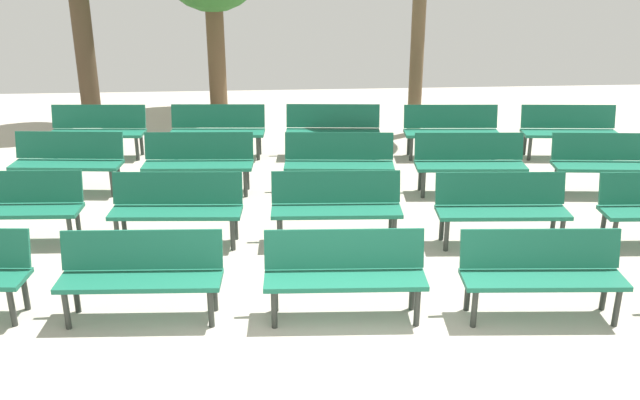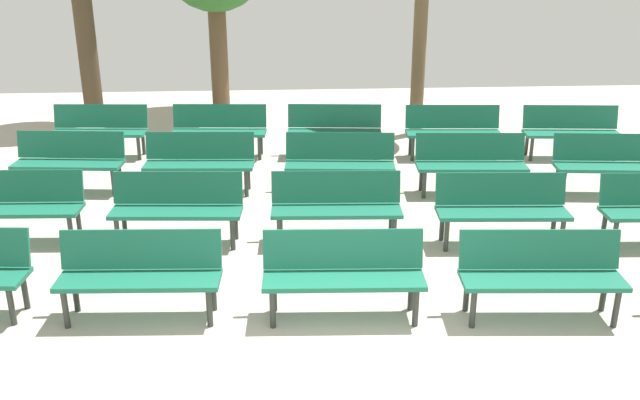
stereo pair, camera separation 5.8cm
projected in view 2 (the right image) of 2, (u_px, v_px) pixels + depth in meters
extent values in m
cylinder|color=#2D332D|center=(11.00, 306.00, 6.90)|extent=(0.06, 0.06, 0.40)
cylinder|color=#2D332D|center=(25.00, 291.00, 7.20)|extent=(0.06, 0.06, 0.40)
cube|color=#19664C|center=(139.00, 280.00, 6.93)|extent=(1.62, 0.51, 0.05)
cube|color=#19664C|center=(141.00, 249.00, 7.03)|extent=(1.60, 0.19, 0.40)
cylinder|color=#2D332D|center=(66.00, 309.00, 6.85)|extent=(0.06, 0.06, 0.40)
cylinder|color=#2D332D|center=(209.00, 308.00, 6.87)|extent=(0.06, 0.06, 0.40)
cylinder|color=#2D332D|center=(76.00, 293.00, 7.14)|extent=(0.06, 0.06, 0.40)
cylinder|color=#2D332D|center=(213.00, 292.00, 7.17)|extent=(0.06, 0.06, 0.40)
cube|color=#19664C|center=(344.00, 280.00, 6.93)|extent=(1.62, 0.51, 0.05)
cube|color=#19664C|center=(343.00, 249.00, 7.03)|extent=(1.60, 0.19, 0.40)
cylinder|color=#2D332D|center=(273.00, 309.00, 6.85)|extent=(0.06, 0.06, 0.40)
cylinder|color=#2D332D|center=(416.00, 308.00, 6.88)|extent=(0.06, 0.06, 0.40)
cylinder|color=#2D332D|center=(274.00, 293.00, 7.15)|extent=(0.06, 0.06, 0.40)
cylinder|color=#2D332D|center=(411.00, 292.00, 7.18)|extent=(0.06, 0.06, 0.40)
cube|color=#19664C|center=(542.00, 280.00, 6.92)|extent=(1.62, 0.53, 0.05)
cube|color=#19664C|center=(539.00, 249.00, 7.02)|extent=(1.60, 0.22, 0.40)
cylinder|color=#2D332D|center=(473.00, 309.00, 6.85)|extent=(0.06, 0.06, 0.40)
cylinder|color=#2D332D|center=(616.00, 309.00, 6.86)|extent=(0.06, 0.06, 0.40)
cylinder|color=#2D332D|center=(467.00, 293.00, 7.15)|extent=(0.06, 0.06, 0.40)
cylinder|color=#2D332D|center=(604.00, 293.00, 7.16)|extent=(0.06, 0.06, 0.40)
cube|color=#19664C|center=(15.00, 210.00, 8.66)|extent=(1.62, 0.51, 0.05)
cube|color=#19664C|center=(19.00, 186.00, 8.76)|extent=(1.60, 0.19, 0.40)
cylinder|color=#2D332D|center=(71.00, 232.00, 8.61)|extent=(0.06, 0.06, 0.40)
cylinder|color=#2D332D|center=(79.00, 222.00, 8.91)|extent=(0.06, 0.06, 0.40)
cube|color=#19664C|center=(176.00, 212.00, 8.61)|extent=(1.63, 0.54, 0.05)
cube|color=#19664C|center=(178.00, 188.00, 8.70)|extent=(1.60, 0.23, 0.40)
cylinder|color=#2D332D|center=(118.00, 234.00, 8.54)|extent=(0.06, 0.06, 0.40)
cylinder|color=#2D332D|center=(233.00, 234.00, 8.54)|extent=(0.06, 0.06, 0.40)
cylinder|color=#2D332D|center=(124.00, 224.00, 8.84)|extent=(0.06, 0.06, 0.40)
cylinder|color=#2D332D|center=(236.00, 224.00, 8.83)|extent=(0.06, 0.06, 0.40)
cube|color=#19664C|center=(336.00, 211.00, 8.63)|extent=(1.62, 0.51, 0.05)
cube|color=#19664C|center=(336.00, 187.00, 8.73)|extent=(1.60, 0.19, 0.40)
cylinder|color=#2D332D|center=(279.00, 234.00, 8.55)|extent=(0.06, 0.06, 0.40)
cylinder|color=#2D332D|center=(394.00, 233.00, 8.58)|extent=(0.06, 0.06, 0.40)
cylinder|color=#2D332D|center=(280.00, 223.00, 8.85)|extent=(0.06, 0.06, 0.40)
cylinder|color=#2D332D|center=(391.00, 223.00, 8.88)|extent=(0.06, 0.06, 0.40)
cube|color=#19664C|center=(503.00, 213.00, 8.57)|extent=(1.62, 0.53, 0.05)
cube|color=#19664C|center=(500.00, 189.00, 8.67)|extent=(1.60, 0.21, 0.40)
cylinder|color=#2D332D|center=(446.00, 236.00, 8.50)|extent=(0.06, 0.06, 0.40)
cylinder|color=#2D332D|center=(562.00, 235.00, 8.51)|extent=(0.06, 0.06, 0.40)
cylinder|color=#2D332D|center=(442.00, 225.00, 8.80)|extent=(0.06, 0.06, 0.40)
cylinder|color=#2D332D|center=(553.00, 225.00, 8.80)|extent=(0.06, 0.06, 0.40)
cylinder|color=#2D332D|center=(615.00, 236.00, 8.48)|extent=(0.06, 0.06, 0.40)
cylinder|color=#2D332D|center=(604.00, 226.00, 8.78)|extent=(0.06, 0.06, 0.40)
cube|color=#19664C|center=(68.00, 164.00, 10.36)|extent=(1.63, 0.59, 0.05)
cube|color=#19664C|center=(71.00, 144.00, 10.46)|extent=(1.60, 0.27, 0.40)
cylinder|color=#2D332D|center=(19.00, 182.00, 10.31)|extent=(0.06, 0.06, 0.40)
cylinder|color=#2D332D|center=(113.00, 183.00, 10.27)|extent=(0.06, 0.06, 0.40)
cylinder|color=#2D332D|center=(28.00, 175.00, 10.61)|extent=(0.06, 0.06, 0.40)
cylinder|color=#2D332D|center=(120.00, 176.00, 10.57)|extent=(0.06, 0.06, 0.40)
cube|color=#19664C|center=(199.00, 165.00, 10.32)|extent=(1.62, 0.53, 0.05)
cube|color=#19664C|center=(200.00, 145.00, 10.42)|extent=(1.60, 0.21, 0.40)
cylinder|color=#2D332D|center=(150.00, 184.00, 10.24)|extent=(0.06, 0.06, 0.40)
cylinder|color=#2D332D|center=(246.00, 183.00, 10.25)|extent=(0.06, 0.06, 0.40)
cylinder|color=#2D332D|center=(155.00, 176.00, 10.54)|extent=(0.06, 0.06, 0.40)
cylinder|color=#2D332D|center=(248.00, 176.00, 10.55)|extent=(0.06, 0.06, 0.40)
cube|color=#19664C|center=(340.00, 166.00, 10.29)|extent=(1.63, 0.57, 0.05)
cube|color=#19664C|center=(340.00, 146.00, 10.39)|extent=(1.60, 0.26, 0.40)
cylinder|color=#2D332D|center=(292.00, 184.00, 10.24)|extent=(0.06, 0.06, 0.40)
cylinder|color=#2D332D|center=(388.00, 185.00, 10.21)|extent=(0.06, 0.06, 0.40)
cylinder|color=#2D332D|center=(293.00, 177.00, 10.54)|extent=(0.06, 0.06, 0.40)
cylinder|color=#2D332D|center=(386.00, 177.00, 10.51)|extent=(0.06, 0.06, 0.40)
cube|color=#19664C|center=(471.00, 167.00, 10.26)|extent=(1.63, 0.54, 0.05)
cube|color=#19664C|center=(470.00, 146.00, 10.36)|extent=(1.60, 0.23, 0.40)
cylinder|color=#2D332D|center=(424.00, 185.00, 10.20)|extent=(0.06, 0.06, 0.40)
cylinder|color=#2D332D|center=(521.00, 185.00, 10.19)|extent=(0.06, 0.06, 0.40)
cylinder|color=#2D332D|center=(421.00, 178.00, 10.50)|extent=(0.06, 0.06, 0.40)
cylinder|color=#2D332D|center=(515.00, 178.00, 10.49)|extent=(0.06, 0.06, 0.40)
cube|color=#19664C|center=(611.00, 167.00, 10.23)|extent=(1.63, 0.59, 0.05)
cube|color=#19664C|center=(608.00, 147.00, 10.33)|extent=(1.60, 0.28, 0.40)
cylinder|color=#2D332D|center=(563.00, 185.00, 10.19)|extent=(0.06, 0.06, 0.40)
cylinder|color=#2D332D|center=(557.00, 178.00, 10.49)|extent=(0.06, 0.06, 0.40)
cube|color=#19664C|center=(99.00, 133.00, 11.97)|extent=(1.63, 0.55, 0.05)
cube|color=#19664C|center=(101.00, 116.00, 12.07)|extent=(1.60, 0.23, 0.40)
cylinder|color=#2D332D|center=(56.00, 148.00, 11.91)|extent=(0.06, 0.06, 0.40)
cylinder|color=#2D332D|center=(139.00, 148.00, 11.90)|extent=(0.06, 0.06, 0.40)
cylinder|color=#2D332D|center=(63.00, 143.00, 12.21)|extent=(0.06, 0.06, 0.40)
cylinder|color=#2D332D|center=(143.00, 143.00, 12.20)|extent=(0.06, 0.06, 0.40)
cube|color=#19664C|center=(219.00, 133.00, 11.98)|extent=(1.63, 0.55, 0.05)
cube|color=#19664C|center=(220.00, 116.00, 12.08)|extent=(1.60, 0.23, 0.40)
cylinder|color=#2D332D|center=(177.00, 148.00, 11.92)|extent=(0.06, 0.06, 0.40)
cylinder|color=#2D332D|center=(259.00, 148.00, 11.91)|extent=(0.06, 0.06, 0.40)
cylinder|color=#2D332D|center=(181.00, 143.00, 12.21)|extent=(0.06, 0.06, 0.40)
cylinder|color=#2D332D|center=(261.00, 143.00, 12.21)|extent=(0.06, 0.06, 0.40)
cube|color=#19664C|center=(334.00, 133.00, 11.98)|extent=(1.63, 0.58, 0.05)
cube|color=#19664C|center=(335.00, 116.00, 12.08)|extent=(1.60, 0.26, 0.40)
cylinder|color=#2D332D|center=(293.00, 148.00, 11.92)|extent=(0.06, 0.06, 0.40)
cylinder|color=#2D332D|center=(376.00, 149.00, 11.89)|extent=(0.06, 0.06, 0.40)
cylinder|color=#2D332D|center=(294.00, 143.00, 12.22)|extent=(0.06, 0.06, 0.40)
cylinder|color=#2D332D|center=(375.00, 143.00, 12.19)|extent=(0.06, 0.06, 0.40)
cube|color=#19664C|center=(453.00, 134.00, 11.93)|extent=(1.62, 0.54, 0.05)
cube|color=#19664C|center=(452.00, 117.00, 12.03)|extent=(1.60, 0.22, 0.40)
cylinder|color=#2D332D|center=(413.00, 149.00, 11.86)|extent=(0.06, 0.06, 0.40)
cylinder|color=#2D332D|center=(496.00, 149.00, 11.86)|extent=(0.06, 0.06, 0.40)
cylinder|color=#2D332D|center=(410.00, 144.00, 12.16)|extent=(0.06, 0.06, 0.40)
cylinder|color=#2D332D|center=(491.00, 144.00, 12.16)|extent=(0.06, 0.06, 0.40)
cube|color=#19664C|center=(572.00, 134.00, 11.91)|extent=(1.63, 0.57, 0.05)
cube|color=#19664C|center=(570.00, 117.00, 12.01)|extent=(1.60, 0.26, 0.40)
cylinder|color=#2D332D|center=(532.00, 149.00, 11.85)|extent=(0.06, 0.06, 0.40)
cylinder|color=#2D332D|center=(615.00, 150.00, 11.83)|extent=(0.06, 0.06, 0.40)
cylinder|color=#2D332D|center=(527.00, 144.00, 12.15)|extent=(0.06, 0.06, 0.40)
cylinder|color=#2D332D|center=(608.00, 144.00, 12.12)|extent=(0.06, 0.06, 0.40)
cylinder|color=#4C3A28|center=(88.00, 51.00, 13.79)|extent=(0.38, 0.38, 2.87)
cylinder|color=brown|center=(219.00, 52.00, 14.86)|extent=(0.37, 0.37, 2.52)
cylinder|color=brown|center=(419.00, 49.00, 12.94)|extent=(0.25, 0.25, 3.24)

